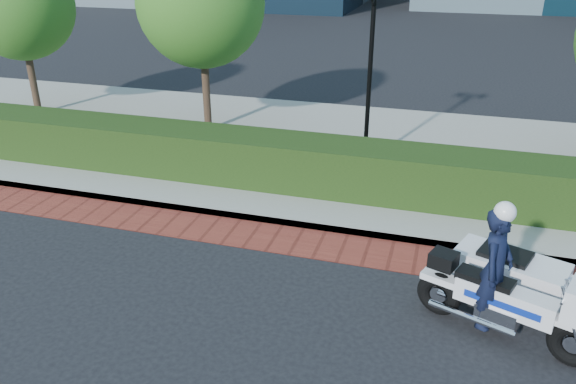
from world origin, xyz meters
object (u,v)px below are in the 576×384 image
(tree_a, at_px, (19,5))
(tree_b, at_px, (201,3))
(lamppost, at_px, (372,40))
(police_motorcycle, at_px, (507,281))

(tree_a, relative_size, tree_b, 0.94)
(lamppost, xyz_separation_m, tree_b, (-4.50, 1.30, 0.48))
(tree_a, xyz_separation_m, police_motorcycle, (12.78, -6.36, -2.55))
(tree_a, height_order, tree_b, tree_b)
(tree_a, distance_m, police_motorcycle, 14.50)
(lamppost, height_order, tree_a, tree_a)
(lamppost, height_order, police_motorcycle, lamppost)
(police_motorcycle, bearing_deg, tree_b, 159.35)
(tree_a, relative_size, police_motorcycle, 1.96)
(lamppost, distance_m, police_motorcycle, 6.21)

